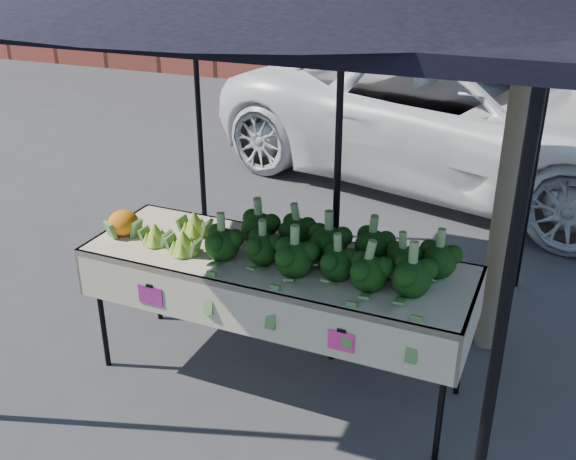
# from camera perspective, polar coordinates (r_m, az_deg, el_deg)

# --- Properties ---
(ground) EXTENTS (90.00, 90.00, 0.00)m
(ground) POSITION_cam_1_polar(r_m,az_deg,el_deg) (4.71, -3.27, -11.14)
(ground) COLOR #323234
(table) EXTENTS (2.42, 0.87, 0.90)m
(table) POSITION_cam_1_polar(r_m,az_deg,el_deg) (4.31, -0.99, -7.70)
(table) COLOR #C1B393
(table) RESTS_ON ground
(canopy) EXTENTS (3.16, 3.16, 2.74)m
(canopy) POSITION_cam_1_polar(r_m,az_deg,el_deg) (4.30, 0.08, 5.88)
(canopy) COLOR black
(canopy) RESTS_ON ground
(broccoli_heap) EXTENTS (1.48, 0.58, 0.27)m
(broccoli_heap) POSITION_cam_1_polar(r_m,az_deg,el_deg) (3.94, 3.46, -1.27)
(broccoli_heap) COLOR black
(broccoli_heap) RESTS_ON table
(romanesco_cluster) EXTENTS (0.44, 0.48, 0.21)m
(romanesco_cluster) POSITION_cam_1_polar(r_m,az_deg,el_deg) (4.30, -9.33, 0.30)
(romanesco_cluster) COLOR #90A832
(romanesco_cluster) RESTS_ON table
(cauliflower_pair) EXTENTS (0.21, 0.21, 0.19)m
(cauliflower_pair) POSITION_cam_1_polar(r_m,az_deg,el_deg) (4.48, -13.80, 0.76)
(cauliflower_pair) COLOR orange
(cauliflower_pair) RESTS_ON table
(street_tree) EXTENTS (2.21, 2.21, 4.35)m
(street_tree) POSITION_cam_1_polar(r_m,az_deg,el_deg) (4.32, 19.93, 15.54)
(street_tree) COLOR #1E4C14
(street_tree) RESTS_ON ground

